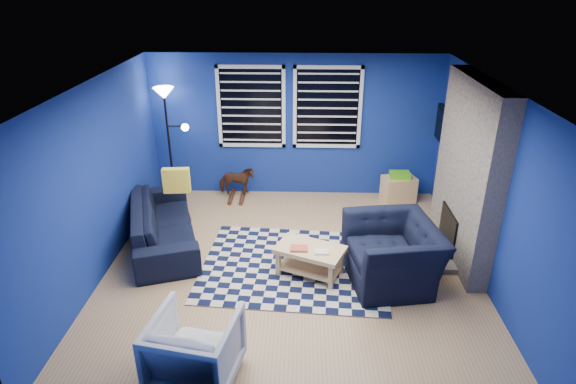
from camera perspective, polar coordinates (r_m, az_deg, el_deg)
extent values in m
plane|color=tan|center=(6.70, 0.36, -8.96)|extent=(5.00, 5.00, 0.00)
plane|color=white|center=(5.70, 0.42, 12.43)|extent=(5.00, 5.00, 0.00)
plane|color=navy|center=(8.44, 0.84, 7.74)|extent=(5.00, 0.00, 5.00)
plane|color=navy|center=(6.64, -21.73, 1.09)|extent=(0.00, 5.00, 5.00)
plane|color=navy|center=(6.53, 22.88, 0.51)|extent=(0.00, 5.00, 5.00)
cube|color=gray|center=(6.92, 20.53, 2.23)|extent=(0.26, 2.00, 2.50)
cube|color=black|center=(7.25, 18.44, -4.32)|extent=(0.04, 0.70, 0.60)
cube|color=gray|center=(7.36, 17.14, -6.44)|extent=(0.50, 1.20, 0.08)
cube|color=black|center=(8.37, -4.37, 10.02)|extent=(1.05, 0.02, 1.30)
cube|color=white|center=(8.22, -4.53, 14.59)|extent=(1.17, 0.05, 0.06)
cube|color=white|center=(8.56, -4.23, 5.60)|extent=(1.17, 0.05, 0.06)
cube|color=black|center=(8.33, 4.69, 9.94)|extent=(1.05, 0.02, 1.30)
cube|color=white|center=(8.18, 4.86, 14.54)|extent=(1.17, 0.05, 0.06)
cube|color=white|center=(8.52, 4.54, 5.50)|extent=(1.17, 0.05, 0.06)
cube|color=black|center=(8.25, 18.19, 7.18)|extent=(0.06, 1.00, 0.58)
cube|color=black|center=(8.24, 17.96, 7.20)|extent=(0.01, 0.92, 0.50)
cube|color=black|center=(6.73, 0.70, -8.72)|extent=(2.64, 2.17, 0.02)
imported|color=black|center=(7.37, -14.61, -3.60)|extent=(2.35, 1.50, 0.64)
imported|color=black|center=(6.40, 12.27, -7.08)|extent=(1.39, 1.26, 0.80)
imported|color=gray|center=(5.00, -10.94, -17.79)|extent=(0.94, 0.96, 0.75)
imported|color=#412814|center=(8.56, -6.12, 1.30)|extent=(0.35, 0.65, 0.52)
cube|color=#DAB87A|center=(6.36, 2.64, -6.84)|extent=(1.01, 0.81, 0.06)
cube|color=#DAB87A|center=(6.50, 2.59, -8.89)|extent=(0.90, 0.71, 0.03)
cube|color=#C14737|center=(6.29, 1.30, -6.71)|extent=(0.27, 0.23, 0.03)
cube|color=silver|center=(6.24, 4.01, -7.08)|extent=(0.22, 0.19, 0.03)
cube|color=#DAB87A|center=(6.31, -0.80, -9.30)|extent=(0.08, 0.08, 0.35)
cube|color=#DAB87A|center=(6.32, 6.02, -9.37)|extent=(0.08, 0.08, 0.35)
cube|color=#DAB87A|center=(6.63, -0.65, -7.41)|extent=(0.08, 0.08, 0.35)
cube|color=#DAB87A|center=(6.65, 5.81, -7.49)|extent=(0.08, 0.08, 0.35)
cube|color=#DAB87A|center=(8.66, 12.95, 0.31)|extent=(0.62, 0.49, 0.46)
cube|color=black|center=(8.66, 12.95, 0.31)|extent=(0.54, 0.44, 0.37)
cube|color=#59C417|center=(8.55, 13.13, 1.99)|extent=(0.39, 0.34, 0.09)
cylinder|color=black|center=(8.89, -13.25, -0.56)|extent=(0.25, 0.25, 0.03)
cylinder|color=black|center=(8.55, -13.84, 5.03)|extent=(0.04, 0.04, 1.85)
cone|color=white|center=(8.29, -14.52, 11.28)|extent=(0.33, 0.33, 0.19)
sphere|color=white|center=(8.30, -12.11, 7.50)|extent=(0.13, 0.13, 0.13)
cube|color=yellow|center=(7.47, -13.09, 1.34)|extent=(0.41, 0.16, 0.38)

